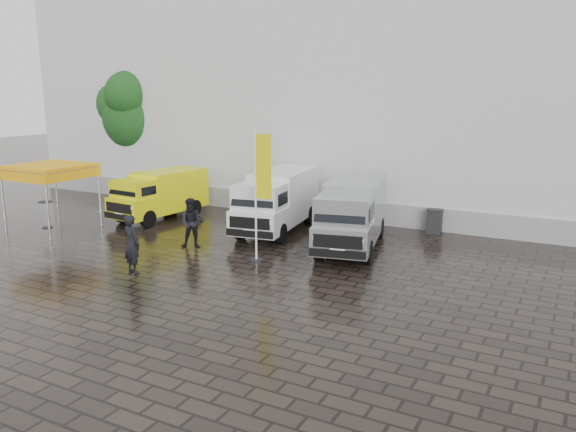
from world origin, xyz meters
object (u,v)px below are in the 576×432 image
(van_silver, at_px, (352,215))
(cocktail_table, at_px, (46,215))
(flagpole, at_px, (260,189))
(canopy_tent, at_px, (49,169))
(van_white, at_px, (277,202))
(person_tent, at_px, (192,223))
(wheelie_bin, at_px, (434,221))
(person_front, at_px, (132,244))
(van_yellow, at_px, (160,196))

(van_silver, height_order, cocktail_table, van_silver)
(flagpole, relative_size, cocktail_table, 3.97)
(van_silver, xyz_separation_m, canopy_tent, (-12.66, -3.32, 1.36))
(van_white, height_order, person_tent, van_white)
(canopy_tent, relative_size, wheelie_bin, 2.82)
(flagpole, xyz_separation_m, person_front, (-3.03, -3.19, -1.61))
(van_white, xyz_separation_m, person_tent, (-1.62, -3.81, -0.31))
(van_yellow, xyz_separation_m, person_tent, (4.44, -3.30, -0.16))
(van_yellow, xyz_separation_m, flagpole, (7.68, -3.60, 1.48))
(cocktail_table, relative_size, person_tent, 0.61)
(van_white, height_order, wheelie_bin, van_white)
(flagpole, bearing_deg, van_silver, 54.72)
(canopy_tent, distance_m, flagpole, 10.45)
(van_yellow, distance_m, canopy_tent, 4.94)
(person_front, bearing_deg, van_yellow, -40.50)
(van_silver, bearing_deg, wheelie_bin, 46.99)
(flagpole, xyz_separation_m, cocktail_table, (-10.95, -0.14, -2.01))
(cocktail_table, bearing_deg, canopy_tent, -5.97)
(van_yellow, height_order, person_front, van_yellow)
(canopy_tent, distance_m, person_tent, 7.42)
(van_silver, bearing_deg, person_front, -142.17)
(canopy_tent, relative_size, flagpole, 0.63)
(van_silver, xyz_separation_m, person_front, (-5.24, -6.31, -0.29))
(flagpole, xyz_separation_m, wheelie_bin, (4.46, 6.94, -2.07))
(person_front, xyz_separation_m, person_tent, (-0.21, 3.49, -0.02))
(flagpole, xyz_separation_m, person_tent, (-3.24, 0.31, -1.63))
(van_white, distance_m, person_tent, 4.15)
(van_white, distance_m, flagpole, 4.62)
(canopy_tent, distance_m, cocktail_table, 2.11)
(wheelie_bin, bearing_deg, van_yellow, -168.72)
(flagpole, height_order, wheelie_bin, flagpole)
(flagpole, bearing_deg, cocktail_table, -179.27)
(van_yellow, distance_m, flagpole, 8.61)
(van_silver, distance_m, person_front, 8.21)
(van_silver, height_order, person_tent, van_silver)
(van_silver, relative_size, person_front, 3.00)
(van_yellow, bearing_deg, person_front, -50.59)
(van_silver, xyz_separation_m, wheelie_bin, (2.25, 3.81, -0.76))
(van_white, xyz_separation_m, wheelie_bin, (6.09, 2.82, -0.75))
(van_yellow, bearing_deg, flagpole, -20.16)
(van_yellow, distance_m, wheelie_bin, 12.60)
(van_yellow, distance_m, van_white, 6.08)
(wheelie_bin, xyz_separation_m, person_tent, (-7.70, -6.63, 0.44))
(person_front, distance_m, person_tent, 3.50)
(person_tent, bearing_deg, canopy_tent, 155.82)
(cocktail_table, xyz_separation_m, person_tent, (7.71, 0.45, 0.37))
(wheelie_bin, bearing_deg, cocktail_table, -159.41)
(van_silver, height_order, flagpole, flagpole)
(wheelie_bin, bearing_deg, van_silver, -124.62)
(van_white, bearing_deg, canopy_tent, -162.25)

